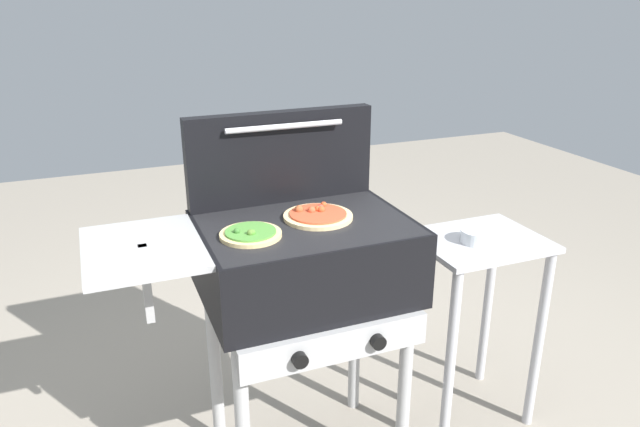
# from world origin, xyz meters

# --- Properties ---
(grill) EXTENTS (0.96, 0.53, 0.90)m
(grill) POSITION_xyz_m (-0.01, -0.00, 0.76)
(grill) COLOR black
(grill) RESTS_ON ground_plane
(grill_lid_open) EXTENTS (0.63, 0.08, 0.30)m
(grill_lid_open) POSITION_xyz_m (0.00, 0.21, 1.05)
(grill_lid_open) COLOR black
(grill_lid_open) RESTS_ON grill
(pizza_pepperoni) EXTENTS (0.22, 0.22, 0.04)m
(pizza_pepperoni) POSITION_xyz_m (0.05, 0.02, 0.91)
(pizza_pepperoni) COLOR beige
(pizza_pepperoni) RESTS_ON grill
(pizza_veggie) EXTENTS (0.18, 0.18, 0.03)m
(pizza_veggie) POSITION_xyz_m (-0.18, -0.05, 0.91)
(pizza_veggie) COLOR #E0C17F
(pizza_veggie) RESTS_ON grill
(prep_table) EXTENTS (0.44, 0.36, 0.74)m
(prep_table) POSITION_xyz_m (0.66, 0.00, 0.53)
(prep_table) COLOR #B2B2B7
(prep_table) RESTS_ON ground_plane
(topping_bowl_near) EXTENTS (0.11, 0.11, 0.04)m
(topping_bowl_near) POSITION_xyz_m (0.63, -0.02, 0.76)
(topping_bowl_near) COLOR silver
(topping_bowl_near) RESTS_ON prep_table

